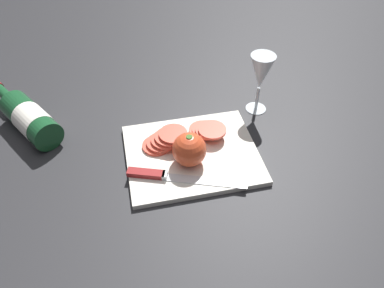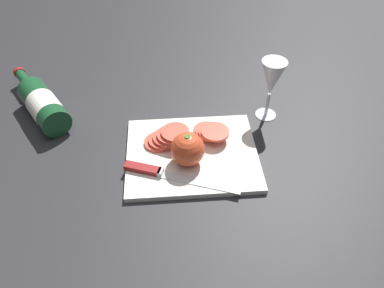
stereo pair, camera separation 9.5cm
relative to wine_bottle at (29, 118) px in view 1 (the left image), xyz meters
name	(u,v)px [view 1 (the left image)]	position (x,y,z in m)	size (l,w,h in m)	color
ground_plane	(171,171)	(0.35, -0.24, -0.04)	(3.00, 3.00, 0.00)	#28282B
cutting_board	(192,154)	(0.41, -0.20, -0.03)	(0.34, 0.28, 0.01)	silver
wine_bottle	(29,118)	(0.00, 0.00, 0.00)	(0.22, 0.30, 0.08)	#194C28
wine_glass	(261,74)	(0.64, -0.05, 0.08)	(0.07, 0.07, 0.18)	silver
whole_tomato	(189,150)	(0.40, -0.23, 0.02)	(0.09, 0.09, 0.09)	#DB4C28
knife	(161,175)	(0.32, -0.26, -0.02)	(0.28, 0.12, 0.01)	silver
tomato_slice_stack_near	(207,130)	(0.47, -0.14, -0.01)	(0.09, 0.10, 0.03)	#DB4C38
tomato_slice_stack_far	(165,140)	(0.35, -0.16, -0.01)	(0.12, 0.08, 0.04)	#DB4C38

